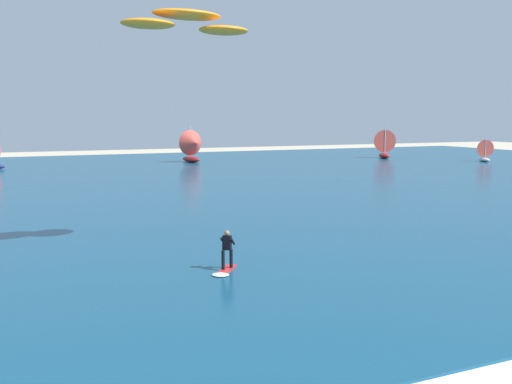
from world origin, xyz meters
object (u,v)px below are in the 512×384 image
(kitesurfer, at_px, (226,257))
(kite, at_px, (187,22))
(sailboat_heeled_over, at_px, (484,150))
(sailboat_near_shore, at_px, (193,146))
(sailboat_anchored_offshore, at_px, (384,143))

(kitesurfer, distance_m, kite, 10.92)
(kite, relative_size, sailboat_heeled_over, 1.82)
(sailboat_near_shore, bearing_deg, kite, -108.33)
(kite, distance_m, sailboat_near_shore, 54.96)
(kite, relative_size, sailboat_anchored_offshore, 1.30)
(kitesurfer, height_order, sailboat_heeled_over, sailboat_heeled_over)
(kitesurfer, bearing_deg, kite, 92.06)
(sailboat_heeled_over, bearing_deg, sailboat_near_shore, 158.48)
(kitesurfer, relative_size, sailboat_anchored_offshore, 0.38)
(sailboat_heeled_over, relative_size, sailboat_anchored_offshore, 0.72)
(sailboat_heeled_over, bearing_deg, kite, -147.17)
(kitesurfer, xyz_separation_m, sailboat_near_shore, (16.93, 55.85, 1.74))
(sailboat_anchored_offshore, bearing_deg, sailboat_near_shore, 173.62)
(kite, bearing_deg, sailboat_anchored_offshore, 45.50)
(kitesurfer, xyz_separation_m, sailboat_anchored_offshore, (47.20, 52.47, 1.66))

